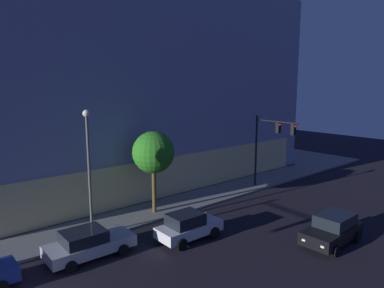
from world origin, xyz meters
name	(u,v)px	position (x,y,z in m)	size (l,w,h in m)	color
modern_building	(112,75)	(14.66, 20.65, 10.26)	(33.97, 23.45, 20.66)	#4C4C51
traffic_light_far_corner	(271,138)	(21.23, 4.91, 4.73)	(0.45, 4.46, 6.42)	black
street_lamp_sidewalk	(89,158)	(5.11, 6.01, 5.02)	(0.44, 0.44, 7.72)	#5A5A5A
sidewalk_tree	(153,153)	(10.30, 6.82, 4.54)	(3.00, 3.00, 5.92)	brown
car_silver	(88,243)	(3.85, 3.74, 0.79)	(4.74, 2.31, 1.57)	#B7BABF
car_white	(188,226)	(9.38, 1.89, 0.86)	(4.10, 2.06, 1.71)	silver
car_black	(333,229)	(15.55, -4.05, 0.89)	(4.34, 2.19, 1.75)	black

